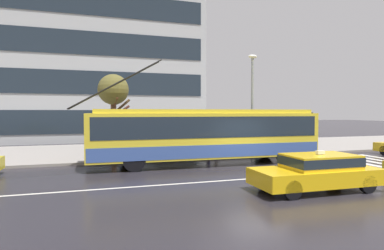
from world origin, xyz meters
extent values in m
plane|color=#262329|center=(0.00, 0.00, 0.00)|extent=(160.00, 160.00, 0.00)
cube|color=gray|center=(0.00, 9.49, 0.07)|extent=(80.00, 10.00, 0.14)
cube|color=beige|center=(5.90, 1.24, 0.00)|extent=(0.44, 4.40, 0.01)
cube|color=beige|center=(6.80, 1.24, 0.00)|extent=(0.44, 4.40, 0.01)
cube|color=beige|center=(7.70, 1.24, 0.00)|extent=(0.44, 4.40, 0.01)
cube|color=beige|center=(8.60, 1.24, 0.00)|extent=(0.44, 4.40, 0.01)
cube|color=silver|center=(0.00, -1.20, 0.00)|extent=(72.00, 0.14, 0.01)
cube|color=yellow|center=(-1.30, 2.89, 1.55)|extent=(12.11, 2.66, 2.26)
cube|color=yellow|center=(-1.30, 2.89, 2.78)|extent=(11.38, 2.40, 0.20)
cube|color=#1E2833|center=(-1.30, 2.89, 2.00)|extent=(11.62, 2.68, 1.04)
cube|color=#3A579B|center=(-1.30, 2.89, 0.82)|extent=(11.99, 2.69, 0.63)
cube|color=#1E2833|center=(4.68, 2.79, 2.00)|extent=(0.16, 2.17, 1.13)
cube|color=black|center=(4.53, 2.79, 2.58)|extent=(0.19, 1.87, 0.28)
cylinder|color=black|center=(-5.89, 3.31, 4.09)|extent=(4.39, 0.13, 2.47)
cylinder|color=black|center=(-5.90, 2.61, 4.09)|extent=(4.39, 0.13, 2.47)
cylinder|color=black|center=(2.82, 3.90, 0.52)|extent=(1.04, 0.32, 1.04)
cylinder|color=black|center=(2.78, 1.74, 0.52)|extent=(1.04, 0.32, 1.04)
cylinder|color=black|center=(-5.14, 4.03, 0.52)|extent=(1.04, 0.32, 1.04)
cylinder|color=black|center=(-5.18, 1.87, 0.52)|extent=(1.04, 0.32, 1.04)
cube|color=yellow|center=(0.38, -3.66, 0.51)|extent=(4.49, 1.89, 0.55)
cube|color=yellow|center=(0.56, -3.67, 1.02)|extent=(2.43, 1.60, 0.48)
cube|color=#1E2833|center=(0.56, -3.67, 1.05)|extent=(2.48, 1.62, 0.31)
cube|color=silver|center=(0.56, -3.67, 1.33)|extent=(0.28, 0.16, 0.12)
cylinder|color=black|center=(-1.10, -4.44, 0.31)|extent=(0.62, 0.21, 0.62)
cylinder|color=black|center=(-1.07, -2.83, 0.31)|extent=(0.62, 0.21, 0.62)
cylinder|color=black|center=(1.84, -4.49, 0.31)|extent=(0.62, 0.21, 0.62)
cylinder|color=black|center=(1.87, -2.89, 0.31)|extent=(0.62, 0.21, 0.62)
cylinder|color=gray|center=(-0.19, 5.64, 1.41)|extent=(0.08, 0.08, 2.54)
cylinder|color=gray|center=(-3.59, 5.64, 1.41)|extent=(0.08, 0.08, 2.54)
cylinder|color=gray|center=(-0.19, 7.18, 1.41)|extent=(0.08, 0.08, 2.54)
cylinder|color=gray|center=(-3.59, 7.18, 1.41)|extent=(0.08, 0.08, 2.54)
cube|color=#99ADB2|center=(-1.89, 7.18, 1.46)|extent=(3.23, 0.04, 2.03)
cube|color=#B2B2B7|center=(-1.89, 6.41, 2.72)|extent=(3.70, 1.84, 0.08)
cube|color=brown|center=(-1.89, 6.79, 0.59)|extent=(2.38, 0.36, 0.08)
cylinder|color=black|center=(3.62, 6.20, 0.55)|extent=(0.14, 0.14, 0.82)
cylinder|color=black|center=(3.56, 6.35, 0.55)|extent=(0.14, 0.14, 0.82)
cylinder|color=#3B2E22|center=(3.59, 6.27, 1.27)|extent=(0.47, 0.47, 0.64)
sphere|color=tan|center=(3.59, 6.27, 1.70)|extent=(0.20, 0.20, 0.20)
cone|color=black|center=(3.55, 6.38, 1.98)|extent=(1.31, 1.31, 0.27)
cylinder|color=#333333|center=(3.55, 6.38, 1.46)|extent=(0.02, 0.02, 0.77)
cylinder|color=#4C4344|center=(1.06, 7.31, 0.59)|extent=(0.14, 0.14, 0.90)
cylinder|color=#4C4344|center=(1.03, 7.16, 0.59)|extent=(0.14, 0.14, 0.90)
cylinder|color=#555044|center=(1.05, 7.24, 1.35)|extent=(0.42, 0.42, 0.63)
sphere|color=#E1877C|center=(1.05, 7.24, 1.78)|extent=(0.23, 0.23, 0.23)
cone|color=red|center=(1.07, 7.35, 2.08)|extent=(1.05, 1.05, 0.28)
cylinder|color=#333333|center=(1.07, 7.35, 1.54)|extent=(0.02, 0.02, 0.79)
cylinder|color=#2B2550|center=(-0.29, 5.13, 0.56)|extent=(0.14, 0.14, 0.84)
cylinder|color=#2B2550|center=(-0.21, 5.27, 0.56)|extent=(0.14, 0.14, 0.84)
cylinder|color=#222E34|center=(-0.25, 5.20, 1.28)|extent=(0.48, 0.48, 0.60)
sphere|color=tan|center=(-0.25, 5.20, 1.70)|extent=(0.23, 0.23, 0.23)
cylinder|color=gray|center=(2.79, 5.45, 3.14)|extent=(0.16, 0.16, 6.00)
ellipsoid|color=silver|center=(2.79, 5.45, 6.26)|extent=(0.60, 0.32, 0.24)
cylinder|color=brown|center=(-5.76, 6.39, 1.80)|extent=(0.32, 0.32, 3.32)
cylinder|color=brown|center=(-5.19, 6.45, 2.51)|extent=(1.22, 0.27, 0.72)
cylinder|color=brown|center=(-5.75, 5.96, 2.58)|extent=(0.16, 0.95, 0.71)
cylinder|color=brown|center=(-5.31, 6.42, 2.78)|extent=(1.00, 0.20, 0.78)
cylinder|color=brown|center=(-5.68, 6.03, 3.32)|extent=(0.33, 0.84, 0.65)
cylinder|color=brown|center=(-5.28, 6.56, 3.07)|extent=(1.09, 0.50, 0.93)
sphere|color=brown|center=(-5.76, 6.39, 4.06)|extent=(1.79, 1.79, 1.79)
cube|color=#ABAEB0|center=(-5.91, 22.84, 8.58)|extent=(19.46, 12.28, 17.15)
cube|color=#1E2833|center=(-5.91, 16.67, 1.89)|extent=(18.29, 0.06, 2.06)
cube|color=#1E2833|center=(-5.91, 16.67, 5.32)|extent=(18.29, 0.06, 2.06)
cube|color=#1E2833|center=(-5.91, 16.67, 8.75)|extent=(18.29, 0.06, 2.06)
cube|color=#1E2833|center=(-5.91, 16.67, 12.18)|extent=(18.29, 0.06, 2.06)
camera|label=1|loc=(-7.14, -13.02, 2.74)|focal=30.26mm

